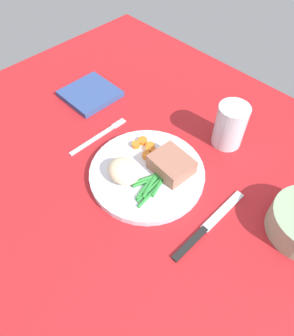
% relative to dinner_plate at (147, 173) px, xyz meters
% --- Properties ---
extents(dining_table, '(1.20, 0.90, 0.02)m').
position_rel_dinner_plate_xyz_m(dining_table, '(0.02, 0.02, -0.02)').
color(dining_table, red).
rests_on(dining_table, ground).
extents(dinner_plate, '(0.25, 0.25, 0.02)m').
position_rel_dinner_plate_xyz_m(dinner_plate, '(0.00, 0.00, 0.00)').
color(dinner_plate, white).
rests_on(dinner_plate, dining_table).
extents(meat_portion, '(0.09, 0.07, 0.04)m').
position_rel_dinner_plate_xyz_m(meat_portion, '(0.03, 0.04, 0.03)').
color(meat_portion, '#A86B56').
rests_on(meat_portion, dinner_plate).
extents(mashed_potatoes, '(0.07, 0.06, 0.04)m').
position_rel_dinner_plate_xyz_m(mashed_potatoes, '(-0.02, -0.04, 0.03)').
color(mashed_potatoes, beige).
rests_on(mashed_potatoes, dinner_plate).
extents(carrot_slices, '(0.07, 0.05, 0.01)m').
position_rel_dinner_plate_xyz_m(carrot_slices, '(-0.04, 0.04, 0.01)').
color(carrot_slices, orange).
rests_on(carrot_slices, dinner_plate).
extents(green_beans, '(0.05, 0.11, 0.01)m').
position_rel_dinner_plate_xyz_m(green_beans, '(0.03, -0.02, 0.01)').
color(green_beans, '#2D8C38').
rests_on(green_beans, dinner_plate).
extents(fork, '(0.01, 0.17, 0.00)m').
position_rel_dinner_plate_xyz_m(fork, '(-0.17, -0.00, -0.01)').
color(fork, silver).
rests_on(fork, dining_table).
extents(knife, '(0.02, 0.21, 0.01)m').
position_rel_dinner_plate_xyz_m(knife, '(0.17, -0.00, -0.01)').
color(knife, black).
rests_on(knife, dining_table).
extents(water_glass, '(0.07, 0.07, 0.10)m').
position_rel_dinner_plate_xyz_m(water_glass, '(0.06, 0.20, 0.04)').
color(water_glass, silver).
rests_on(water_glass, dining_table).
extents(napkin, '(0.13, 0.13, 0.01)m').
position_rel_dinner_plate_xyz_m(napkin, '(-0.30, 0.08, -0.00)').
color(napkin, '#334C8C').
rests_on(napkin, dining_table).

